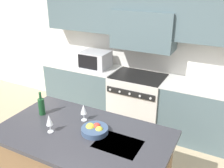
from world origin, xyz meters
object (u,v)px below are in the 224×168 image
object	(u,v)px
microwave	(95,60)
fruit_bowl	(95,129)
range_stove	(137,101)
wine_glass_far	(84,110)
wine_glass_near	(49,121)
wine_bottle	(41,106)

from	to	relation	value
microwave	fruit_bowl	bearing A→B (deg)	-59.52
range_stove	wine_glass_far	bearing A→B (deg)	-90.98
wine_glass_near	fruit_bowl	distance (m)	0.47
range_stove	wine_glass_near	distance (m)	2.04
wine_glass_far	wine_glass_near	bearing A→B (deg)	-117.61
wine_bottle	wine_glass_near	xyz separation A→B (m)	(0.32, -0.24, 0.03)
microwave	wine_glass_far	size ratio (longest dim) A/B	2.44
microwave	wine_glass_near	world-z (taller)	microwave
wine_bottle	fruit_bowl	world-z (taller)	wine_bottle
microwave	wine_bottle	distance (m)	1.74
wine_bottle	wine_glass_far	xyz separation A→B (m)	(0.51, 0.11, 0.03)
range_stove	wine_bottle	xyz separation A→B (m)	(-0.54, -1.70, 0.58)
wine_bottle	wine_glass_near	world-z (taller)	wine_bottle
wine_bottle	wine_glass_far	world-z (taller)	wine_bottle
wine_glass_near	fruit_bowl	world-z (taller)	wine_glass_near
microwave	wine_glass_near	size ratio (longest dim) A/B	2.44
range_stove	wine_glass_near	size ratio (longest dim) A/B	4.68
microwave	wine_glass_far	bearing A→B (deg)	-63.38
range_stove	fruit_bowl	distance (m)	1.82
range_stove	microwave	world-z (taller)	microwave
microwave	fruit_bowl	distance (m)	2.04
wine_glass_near	wine_glass_far	xyz separation A→B (m)	(0.18, 0.35, 0.00)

